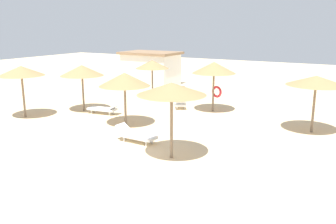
{
  "coord_description": "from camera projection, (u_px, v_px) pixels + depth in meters",
  "views": [
    {
      "loc": [
        7.93,
        -10.74,
        5.04
      ],
      "look_at": [
        0.0,
        3.0,
        1.2
      ],
      "focal_mm": 38.69,
      "sensor_mm": 36.0,
      "label": 1
    }
  ],
  "objects": [
    {
      "name": "ground_plane",
      "position": [
        130.0,
        158.0,
        14.09
      ],
      "size": [
        80.0,
        80.0,
        0.0
      ],
      "primitive_type": "plane",
      "color": "beige"
    },
    {
      "name": "parasol_1",
      "position": [
        82.0,
        71.0,
        21.18
      ],
      "size": [
        2.55,
        2.55,
        2.75
      ],
      "color": "#75604C",
      "rests_on": "ground"
    },
    {
      "name": "parasol_2",
      "position": [
        172.0,
        89.0,
        13.42
      ],
      "size": [
        2.63,
        2.63,
        2.95
      ],
      "color": "#75604C",
      "rests_on": "ground"
    },
    {
      "name": "parasol_3",
      "position": [
        214.0,
        68.0,
        21.02
      ],
      "size": [
        2.54,
        2.54,
        2.94
      ],
      "color": "#75604C",
      "rests_on": "ground"
    },
    {
      "name": "parasol_4",
      "position": [
        125.0,
        79.0,
        18.09
      ],
      "size": [
        2.6,
        2.6,
        2.72
      ],
      "color": "#75604C",
      "rests_on": "ground"
    },
    {
      "name": "parasol_5",
      "position": [
        152.0,
        64.0,
        24.88
      ],
      "size": [
        2.33,
        2.33,
        2.67
      ],
      "color": "#75604C",
      "rests_on": "ground"
    },
    {
      "name": "parasol_6",
      "position": [
        316.0,
        81.0,
        16.83
      ],
      "size": [
        2.74,
        2.74,
        2.74
      ],
      "color": "#75604C",
      "rests_on": "ground"
    },
    {
      "name": "parasol_7",
      "position": [
        21.0,
        71.0,
        19.64
      ],
      "size": [
        2.48,
        2.48,
        2.87
      ],
      "color": "#75604C",
      "rests_on": "ground"
    },
    {
      "name": "lounger_1",
      "position": [
        104.0,
        109.0,
        20.9
      ],
      "size": [
        1.98,
        0.92,
        0.65
      ],
      "color": "white",
      "rests_on": "ground"
    },
    {
      "name": "lounger_2",
      "position": [
        135.0,
        135.0,
        15.91
      ],
      "size": [
        1.91,
        0.71,
        0.71
      ],
      "color": "white",
      "rests_on": "ground"
    },
    {
      "name": "lounger_3",
      "position": [
        180.0,
        103.0,
        22.46
      ],
      "size": [
        1.53,
        1.93,
        0.75
      ],
      "color": "white",
      "rests_on": "ground"
    },
    {
      "name": "bench_0",
      "position": [
        179.0,
        89.0,
        26.97
      ],
      "size": [
        0.5,
        1.52,
        0.49
      ],
      "color": "brown",
      "rests_on": "ground"
    },
    {
      "name": "beach_cabana",
      "position": [
        151.0,
        68.0,
        30.74
      ],
      "size": [
        4.7,
        3.32,
        2.82
      ],
      "color": "white",
      "rests_on": "ground"
    }
  ]
}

